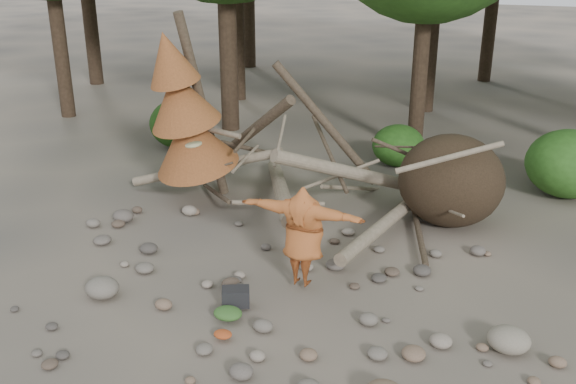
% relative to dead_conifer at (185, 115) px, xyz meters
% --- Properties ---
extents(ground, '(120.00, 120.00, 0.00)m').
position_rel_dead_conifer_xyz_m(ground, '(3.12, -3.37, -2.11)').
color(ground, '#514C44').
rests_on(ground, ground).
extents(deadfall_pile, '(8.55, 5.24, 3.30)m').
position_rel_dead_conifer_xyz_m(deadfall_pile, '(5.13, 0.87, -1.16)').
color(deadfall_pile, '#332619').
rests_on(deadfall_pile, ground).
extents(dead_conifer, '(2.06, 2.16, 4.35)m').
position_rel_dead_conifer_xyz_m(dead_conifer, '(0.00, 0.00, 0.00)').
color(dead_conifer, '#4C3F30').
rests_on(dead_conifer, ground).
extents(bush_left, '(1.80, 1.80, 1.44)m').
position_rel_dead_conifer_xyz_m(bush_left, '(-2.38, 3.83, -1.39)').
color(bush_left, '#1F4813').
rests_on(bush_left, ground).
extents(bush_mid, '(1.40, 1.40, 1.12)m').
position_rel_dead_conifer_xyz_m(bush_mid, '(3.92, 4.43, -1.55)').
color(bush_mid, '#295B1A').
rests_on(bush_mid, ground).
extents(bush_right, '(2.00, 2.00, 1.60)m').
position_rel_dead_conifer_xyz_m(bush_right, '(8.12, 3.63, -1.31)').
color(bush_right, '#336C21').
rests_on(bush_right, ground).
extents(frisbee_thrower, '(3.23, 0.75, 2.40)m').
position_rel_dead_conifer_xyz_m(frisbee_thrower, '(3.72, -2.71, -1.13)').
color(frisbee_thrower, '#AC5626').
rests_on(frisbee_thrower, ground).
extents(backpack, '(0.53, 0.46, 0.30)m').
position_rel_dead_conifer_xyz_m(backpack, '(2.93, -3.76, -1.96)').
color(backpack, black).
rests_on(backpack, ground).
extents(cloth_green, '(0.47, 0.39, 0.18)m').
position_rel_dead_conifer_xyz_m(cloth_green, '(2.97, -4.16, -2.02)').
color(cloth_green, '#325B24').
rests_on(cloth_green, ground).
extents(cloth_orange, '(0.29, 0.24, 0.10)m').
position_rel_dead_conifer_xyz_m(cloth_orange, '(3.13, -4.67, -2.06)').
color(cloth_orange, '#A4421C').
rests_on(cloth_orange, ground).
extents(boulder_front_left, '(0.59, 0.53, 0.35)m').
position_rel_dead_conifer_xyz_m(boulder_front_left, '(0.65, -4.24, -1.93)').
color(boulder_front_left, slate).
rests_on(boulder_front_left, ground).
extents(boulder_mid_right, '(0.63, 0.57, 0.38)m').
position_rel_dead_conifer_xyz_m(boulder_mid_right, '(7.19, -3.42, -1.92)').
color(boulder_mid_right, gray).
rests_on(boulder_mid_right, ground).
extents(boulder_mid_left, '(0.46, 0.41, 0.28)m').
position_rel_dead_conifer_xyz_m(boulder_mid_left, '(-0.85, -1.43, -1.97)').
color(boulder_mid_left, '#5B534C').
rests_on(boulder_mid_left, ground).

